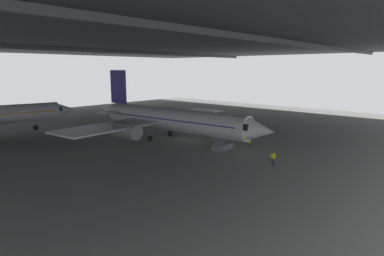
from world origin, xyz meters
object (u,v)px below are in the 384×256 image
Objects in this scene: crew_worker_near_nose at (273,158)px; crew_worker_by_stairs at (250,143)px; boarding_stairs at (223,144)px; airplane_main at (169,119)px.

crew_worker_near_nose is 7.49m from crew_worker_by_stairs.
boarding_stairs is at bearing 122.56° from crew_worker_by_stairs.
boarding_stairs reaches higher than crew_worker_by_stairs.
airplane_main is at bearing 104.42° from crew_worker_by_stairs.
airplane_main is 13.08m from crew_worker_by_stairs.
airplane_main is 7.54× the size of boarding_stairs.
boarding_stairs is 3.67m from crew_worker_by_stairs.
crew_worker_by_stairs reaches higher than crew_worker_near_nose.
airplane_main is 20.56× the size of crew_worker_near_nose.
airplane_main reaches higher than crew_worker_near_nose.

